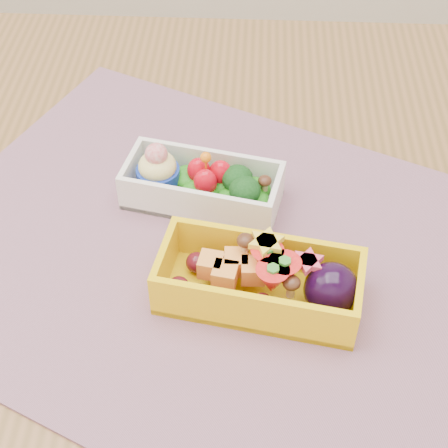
{
  "coord_description": "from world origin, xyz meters",
  "views": [
    {
      "loc": [
        0.02,
        -0.47,
        1.23
      ],
      "look_at": [
        0.0,
        -0.03,
        0.79
      ],
      "focal_mm": 55.75,
      "sensor_mm": 36.0,
      "label": 1
    }
  ],
  "objects_px": {
    "placemat": "(216,256)",
    "bento_white": "(202,185)",
    "bento_yellow": "(264,281)",
    "table": "(224,293)"
  },
  "relations": [
    {
      "from": "placemat",
      "to": "bento_yellow",
      "type": "xyz_separation_m",
      "value": [
        0.04,
        -0.05,
        0.03
      ]
    },
    {
      "from": "bento_white",
      "to": "bento_yellow",
      "type": "distance_m",
      "value": 0.14
    },
    {
      "from": "table",
      "to": "bento_white",
      "type": "height_order",
      "value": "bento_white"
    },
    {
      "from": "placemat",
      "to": "bento_white",
      "type": "relative_size",
      "value": 3.38
    },
    {
      "from": "bento_white",
      "to": "bento_yellow",
      "type": "height_order",
      "value": "bento_white"
    },
    {
      "from": "bento_yellow",
      "to": "table",
      "type": "bearing_deg",
      "value": 123.74
    },
    {
      "from": "table",
      "to": "bento_yellow",
      "type": "distance_m",
      "value": 0.16
    },
    {
      "from": "placemat",
      "to": "bento_white",
      "type": "xyz_separation_m",
      "value": [
        -0.02,
        0.07,
        0.02
      ]
    },
    {
      "from": "table",
      "to": "placemat",
      "type": "xyz_separation_m",
      "value": [
        -0.01,
        -0.04,
        0.1
      ]
    },
    {
      "from": "bento_white",
      "to": "bento_yellow",
      "type": "xyz_separation_m",
      "value": [
        0.06,
        -0.12,
        0.0
      ]
    }
  ]
}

